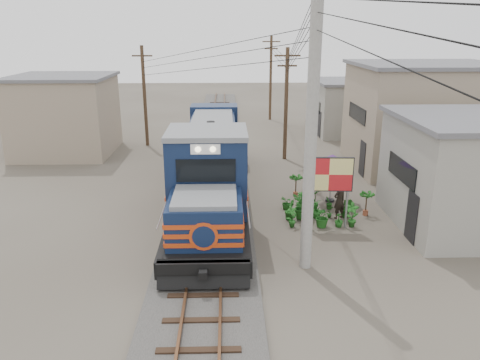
{
  "coord_description": "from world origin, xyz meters",
  "views": [
    {
      "loc": [
        0.78,
        -15.27,
        7.99
      ],
      "look_at": [
        1.29,
        2.73,
        2.2
      ],
      "focal_mm": 35.0,
      "sensor_mm": 36.0,
      "label": 1
    }
  ],
  "objects_px": {
    "market_umbrella": "(332,160)",
    "locomotive": "(211,165)",
    "billboard": "(329,176)",
    "vendor": "(339,201)"
  },
  "relations": [
    {
      "from": "market_umbrella",
      "to": "locomotive",
      "type": "bearing_deg",
      "value": 178.07
    },
    {
      "from": "billboard",
      "to": "vendor",
      "type": "xyz_separation_m",
      "value": [
        0.77,
        1.0,
        -1.44
      ]
    },
    {
      "from": "billboard",
      "to": "market_umbrella",
      "type": "distance_m",
      "value": 3.28
    },
    {
      "from": "billboard",
      "to": "vendor",
      "type": "bearing_deg",
      "value": 55.91
    },
    {
      "from": "market_umbrella",
      "to": "vendor",
      "type": "height_order",
      "value": "market_umbrella"
    },
    {
      "from": "billboard",
      "to": "vendor",
      "type": "height_order",
      "value": "billboard"
    },
    {
      "from": "locomotive",
      "to": "market_umbrella",
      "type": "relative_size",
      "value": 6.0
    },
    {
      "from": "locomotive",
      "to": "billboard",
      "type": "relative_size",
      "value": 5.52
    },
    {
      "from": "locomotive",
      "to": "billboard",
      "type": "bearing_deg",
      "value": -34.21
    },
    {
      "from": "locomotive",
      "to": "market_umbrella",
      "type": "bearing_deg",
      "value": -1.93
    }
  ]
}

